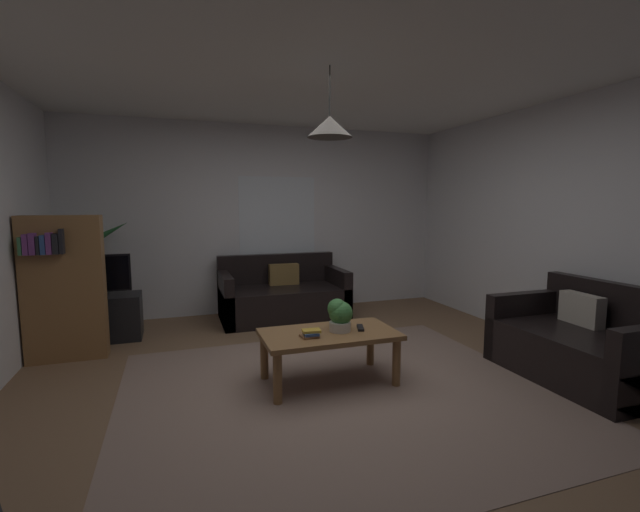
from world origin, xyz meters
name	(u,v)px	position (x,y,z in m)	size (l,w,h in m)	color
floor	(331,385)	(0.00, 0.00, -0.01)	(5.19, 5.35, 0.02)	brown
rug	(340,393)	(0.00, -0.20, 0.00)	(3.37, 2.94, 0.01)	gray
wall_back	(265,220)	(0.00, 2.70, 1.29)	(5.31, 0.06, 2.58)	silver
wall_right	(577,226)	(2.62, 0.00, 1.29)	(0.06, 5.35, 2.58)	silver
ceiling	(333,62)	(0.00, 0.00, 2.59)	(5.19, 5.35, 0.02)	white
window_pane	(278,218)	(0.18, 2.67, 1.31)	(1.08, 0.01, 1.14)	white
couch_under_window	(283,298)	(0.12, 2.18, 0.27)	(1.61, 0.87, 0.82)	black
couch_right_side	(582,347)	(2.10, -0.58, 0.28)	(0.87, 1.34, 0.82)	black
coffee_table	(329,340)	(-0.01, 0.04, 0.37)	(1.13, 0.62, 0.44)	olive
book_on_table_0	(309,336)	(-0.21, -0.05, 0.45)	(0.13, 0.11, 0.02)	#99663F
book_on_table_1	(311,334)	(-0.20, -0.06, 0.47)	(0.12, 0.11, 0.02)	#2D4C8C
book_on_table_2	(311,331)	(-0.19, -0.05, 0.49)	(0.15, 0.09, 0.02)	gold
remote_on_table_0	(360,328)	(0.27, 0.03, 0.45)	(0.05, 0.16, 0.02)	black
potted_plant_on_table	(340,314)	(0.09, 0.05, 0.58)	(0.21, 0.20, 0.27)	beige
tv_stand	(98,318)	(-2.04, 1.92, 0.25)	(0.90, 0.44, 0.50)	black
tv	(95,275)	(-2.04, 1.90, 0.73)	(0.73, 0.16, 0.46)	black
potted_palm_corner	(92,281)	(-2.16, 2.41, 0.60)	(0.87, 0.96, 1.33)	#B77051
bookshelf_corner	(64,287)	(-2.23, 1.37, 0.72)	(0.70, 0.31, 1.40)	olive
pendant_lamp	(330,127)	(-0.01, 0.04, 2.11)	(0.36, 0.36, 0.55)	black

